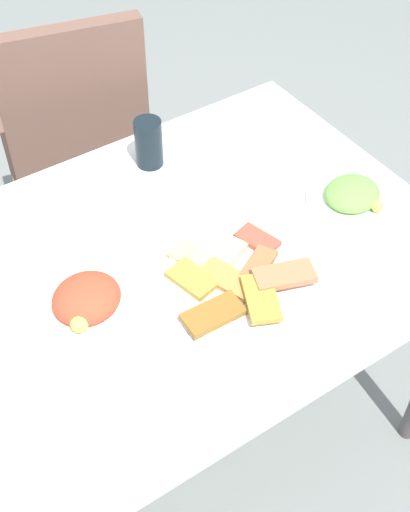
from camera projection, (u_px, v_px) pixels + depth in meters
name	position (u px, v px, depth m)	size (l,w,h in m)	color
ground_plane	(187.00, 426.00, 2.02)	(6.00, 6.00, 0.00)	gray
dining_table	(182.00, 279.00, 1.55)	(1.14, 0.85, 0.72)	white
dining_chair	(75.00, 132.00, 2.10)	(0.51, 0.51, 0.93)	brown
pide_platter	(240.00, 279.00, 1.44)	(0.33, 0.33, 0.04)	white
salad_plate_greens	(87.00, 301.00, 1.38)	(0.20, 0.20, 0.07)	white
salad_plate_rice	(352.00, 196.00, 1.60)	(0.21, 0.21, 0.05)	white
soda_can	(149.00, 143.00, 1.67)	(0.07, 0.07, 0.12)	black
paper_napkin	(34.00, 225.00, 1.56)	(0.15, 0.15, 0.00)	white
fork	(37.00, 228.00, 1.55)	(0.18, 0.02, 0.01)	silver
spoon	(30.00, 219.00, 1.57)	(0.19, 0.02, 0.01)	silver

